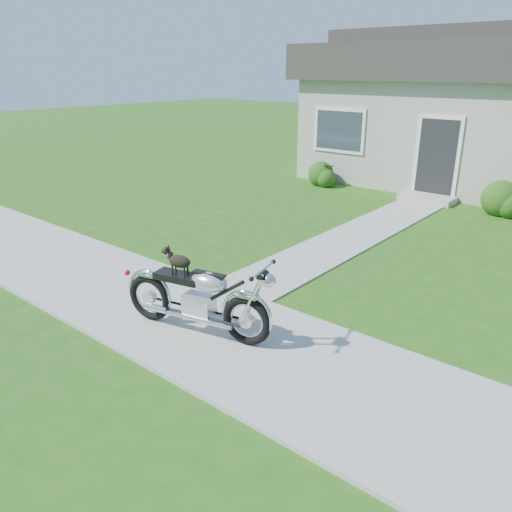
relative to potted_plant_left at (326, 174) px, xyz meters
The scene contains 5 objects.
ground 9.72m from the potted_plant_left, 61.61° to the right, with size 80.00×80.00×0.00m, color #235114.
sidewalk 9.72m from the potted_plant_left, 61.61° to the right, with size 24.00×2.20×0.04m, color #9E9B93.
walkway 4.74m from the potted_plant_left, 48.68° to the right, with size 1.20×8.00×0.03m, color #9E9B93.
potted_plant_left is the anchor object (origin of this frame).
motorcycle_with_dog 9.48m from the potted_plant_left, 67.86° to the right, with size 2.19×0.82×1.12m.
Camera 1 is at (3.25, -4.25, 3.32)m, focal length 35.00 mm.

